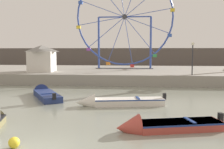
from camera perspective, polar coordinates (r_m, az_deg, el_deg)
quay_promenade at (r=37.30m, az=-0.46°, el=0.25°), size 110.00×18.56×1.20m
distant_town_skyline at (r=62.38m, az=1.96°, el=3.68°), size 140.00×3.00×4.40m
motorboat_navy_blue at (r=22.69m, az=-14.45°, el=-3.96°), size 4.26×5.91×1.29m
motorboat_faded_red at (r=12.92m, az=10.25°, el=-10.87°), size 5.32×2.50×1.25m
motorboat_white_red_stripe at (r=18.29m, az=0.54°, el=-5.91°), size 6.29×2.19×1.15m
ferris_wheel_blue_frame at (r=38.65m, az=2.75°, el=12.03°), size 14.03×1.20×14.38m
carnival_booth_white_ticket at (r=33.98m, az=-14.90°, el=3.49°), size 3.47×3.68×3.27m
promenade_lamp_near at (r=29.29m, az=17.02°, el=4.40°), size 0.32×0.32×3.48m
mooring_buoy_orange at (r=11.22m, az=-20.40°, el=-13.62°), size 0.44×0.44×0.44m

